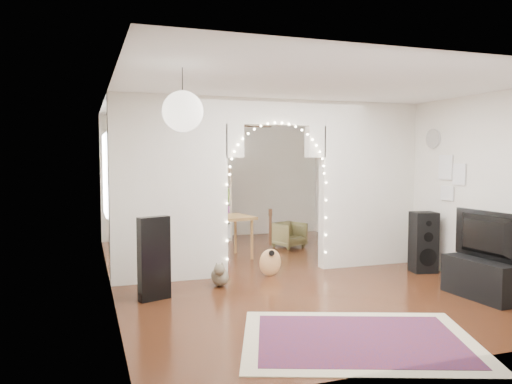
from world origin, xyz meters
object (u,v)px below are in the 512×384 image
object	(u,v)px
bookcase	(195,204)
dining_chair_left	(179,243)
acoustic_guitar	(270,251)
media_console	(481,279)
dining_chair_right	(289,235)
floor_speaker	(424,242)
dining_table	(217,221)

from	to	relation	value
bookcase	dining_chair_left	size ratio (longest dim) A/B	3.36
acoustic_guitar	media_console	size ratio (longest dim) A/B	0.87
dining_chair_left	acoustic_guitar	bearing A→B (deg)	-68.86
bookcase	dining_chair_right	xyz separation A→B (m)	(1.61, -1.41, -0.54)
acoustic_guitar	dining_chair_right	world-z (taller)	acoustic_guitar
floor_speaker	dining_chair_left	bearing A→B (deg)	153.05
dining_chair_left	dining_chair_right	distance (m)	2.23
floor_speaker	media_console	distance (m)	1.50
acoustic_guitar	bookcase	world-z (taller)	bookcase
floor_speaker	bookcase	world-z (taller)	bookcase
floor_speaker	dining_table	xyz separation A→B (m)	(-2.81, 2.03, 0.21)
acoustic_guitar	floor_speaker	size ratio (longest dim) A/B	0.92
media_console	dining_chair_left	bearing A→B (deg)	124.25
acoustic_guitar	media_console	xyz separation A→B (m)	(2.14, -1.99, -0.13)
acoustic_guitar	floor_speaker	world-z (taller)	acoustic_guitar
media_console	dining_chair_right	bearing A→B (deg)	99.26
floor_speaker	dining_chair_left	size ratio (longest dim) A/B	2.00
bookcase	dining_chair_left	xyz separation A→B (m)	(-0.62, -1.46, -0.58)
media_console	floor_speaker	bearing A→B (deg)	77.54
dining_chair_right	dining_chair_left	bearing A→B (deg)	159.63
dining_chair_left	dining_table	bearing A→B (deg)	-51.24
media_console	dining_chair_left	xyz separation A→B (m)	(-3.14, 4.11, -0.03)
floor_speaker	dining_table	world-z (taller)	floor_speaker
dining_table	floor_speaker	bearing A→B (deg)	-46.26
acoustic_guitar	dining_chair_left	xyz separation A→B (m)	(-1.01, 2.12, -0.16)
floor_speaker	dining_chair_right	distance (m)	2.94
bookcase	dining_table	xyz separation A→B (m)	(-0.04, -2.07, -0.12)
floor_speaker	dining_table	size ratio (longest dim) A/B	0.72
media_console	dining_chair_right	xyz separation A→B (m)	(-0.92, 4.16, 0.00)
floor_speaker	dining_table	distance (m)	3.47
acoustic_guitar	dining_chair_left	world-z (taller)	acoustic_guitar
dining_chair_right	floor_speaker	bearing A→B (deg)	-88.44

